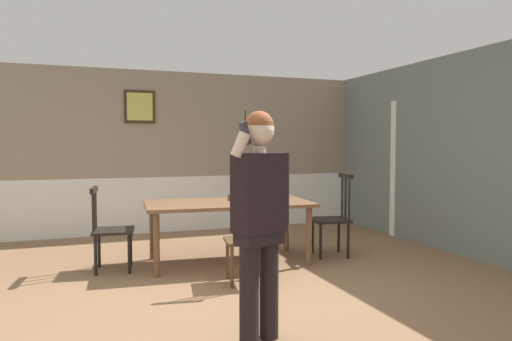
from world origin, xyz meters
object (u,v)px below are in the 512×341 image
at_px(chair_at_table_head, 246,239).
at_px(person_figure, 260,211).
at_px(dining_table, 228,208).
at_px(chair_near_window, 110,229).
at_px(chair_by_doorway, 333,217).

relative_size(chair_at_table_head, person_figure, 0.56).
bearing_deg(dining_table, chair_near_window, 175.36).
xyz_separation_m(chair_near_window, chair_at_table_head, (1.29, -1.00, -0.01)).
xyz_separation_m(chair_by_doorway, person_figure, (-1.80, -2.14, 0.45)).
height_order(chair_at_table_head, person_figure, person_figure).
bearing_deg(person_figure, chair_by_doorway, -148.55).
distance_m(chair_by_doorway, chair_at_table_head, 1.63).
relative_size(dining_table, person_figure, 1.22).
distance_m(chair_near_window, chair_by_doorway, 2.73).
xyz_separation_m(dining_table, chair_by_doorway, (1.36, -0.11, -0.17)).
bearing_deg(chair_near_window, dining_table, 92.81).
height_order(dining_table, chair_near_window, chair_near_window).
height_order(chair_near_window, chair_by_doorway, chair_by_doorway).
height_order(chair_by_doorway, person_figure, person_figure).
bearing_deg(person_figure, chair_near_window, -87.22).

